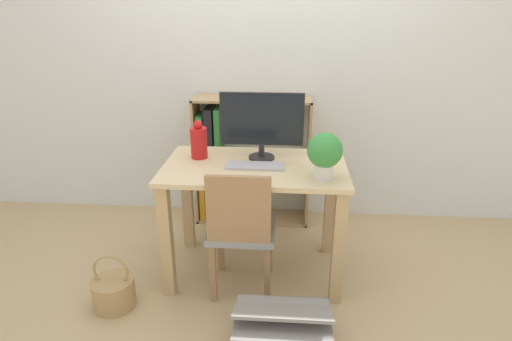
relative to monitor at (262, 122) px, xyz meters
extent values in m
plane|color=tan|center=(-0.03, -0.12, -1.01)|extent=(10.00, 10.00, 0.00)
cube|color=silver|center=(-0.03, 0.80, 0.29)|extent=(8.00, 0.05, 2.60)
cube|color=#D8BC8C|center=(-0.03, -0.12, -0.26)|extent=(1.13, 0.68, 0.03)
cube|color=tan|center=(-0.54, -0.41, -0.64)|extent=(0.07, 0.07, 0.73)
cube|color=tan|center=(0.47, -0.41, -0.64)|extent=(0.07, 0.07, 0.73)
cube|color=tan|center=(-0.54, 0.16, -0.64)|extent=(0.07, 0.07, 0.73)
cube|color=tan|center=(0.47, 0.16, -0.64)|extent=(0.07, 0.07, 0.73)
cylinder|color=#232326|center=(0.00, 0.00, -0.23)|extent=(0.16, 0.16, 0.02)
cylinder|color=#232326|center=(0.00, 0.00, -0.18)|extent=(0.04, 0.04, 0.09)
cube|color=#232326|center=(0.00, 0.00, 0.02)|extent=(0.52, 0.02, 0.33)
cube|color=black|center=(0.00, 0.00, 0.02)|extent=(0.50, 0.03, 0.31)
cube|color=#B2B2B7|center=(-0.03, -0.16, -0.23)|extent=(0.35, 0.13, 0.02)
cylinder|color=red|center=(-0.40, -0.01, -0.14)|extent=(0.11, 0.11, 0.20)
sphere|color=red|center=(-0.40, -0.01, -0.02)|extent=(0.06, 0.06, 0.06)
cylinder|color=silver|center=(0.37, -0.32, -0.20)|extent=(0.10, 0.10, 0.09)
sphere|color=#388C3D|center=(0.37, -0.32, -0.07)|extent=(0.20, 0.20, 0.20)
cube|color=gray|center=(-0.10, -0.30, -0.59)|extent=(0.40, 0.40, 0.04)
cube|color=#9E754C|center=(-0.10, -0.48, -0.37)|extent=(0.36, 0.03, 0.40)
cube|color=#9E754C|center=(-0.26, -0.46, -0.81)|extent=(0.04, 0.04, 0.39)
cube|color=#9E754C|center=(0.06, -0.46, -0.81)|extent=(0.04, 0.04, 0.39)
cube|color=#9E754C|center=(-0.26, -0.13, -0.81)|extent=(0.04, 0.04, 0.39)
cube|color=#9E754C|center=(0.06, -0.13, -0.81)|extent=(0.04, 0.04, 0.39)
cube|color=tan|center=(-0.55, 0.63, -0.50)|extent=(0.02, 0.28, 1.02)
cube|color=tan|center=(0.33, 0.63, -0.50)|extent=(0.02, 0.28, 1.02)
cube|color=tan|center=(-0.11, 0.63, -1.00)|extent=(0.90, 0.28, 0.02)
cube|color=tan|center=(-0.11, 0.63, 0.01)|extent=(0.90, 0.28, 0.02)
cube|color=tan|center=(-0.11, 0.63, -0.50)|extent=(0.87, 0.28, 0.02)
cube|color=orange|center=(-0.51, 0.63, -0.84)|extent=(0.04, 0.24, 0.30)
cube|color=#2D7F38|center=(-0.46, 0.63, -0.85)|extent=(0.04, 0.24, 0.28)
cube|color=navy|center=(-0.40, 0.63, -0.76)|extent=(0.05, 0.24, 0.45)
cube|color=#2D7F38|center=(-0.34, 0.63, -0.81)|extent=(0.07, 0.24, 0.36)
cube|color=#2D7F38|center=(-0.51, 0.63, -0.30)|extent=(0.05, 0.24, 0.37)
cube|color=black|center=(-0.44, 0.63, -0.27)|extent=(0.06, 0.24, 0.42)
cube|color=#2D7F38|center=(-0.37, 0.63, -0.27)|extent=(0.04, 0.24, 0.43)
cylinder|color=tan|center=(-0.84, -0.55, -0.92)|extent=(0.25, 0.25, 0.18)
torus|color=tan|center=(-0.84, -0.55, -0.76)|extent=(0.21, 0.02, 0.21)
cube|color=gray|center=(0.16, -0.86, -0.89)|extent=(0.48, 0.33, 0.23)
cube|color=gray|center=(0.16, -0.79, -0.77)|extent=(0.49, 0.33, 0.13)
camera|label=1|loc=(0.16, -2.57, 0.69)|focal=30.00mm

